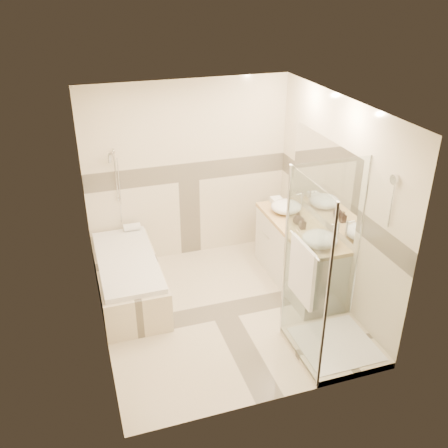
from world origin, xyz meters
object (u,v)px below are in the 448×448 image
object	(u,v)px
shower_enclosure	(326,310)
vessel_sink_near	(286,207)
vessel_sink_far	(320,239)
amenity_bottle_a	(303,223)
vanity	(298,254)
amenity_bottle_b	(298,218)
bathtub	(128,276)

from	to	relation	value
shower_enclosure	vessel_sink_near	size ratio (longest dim) A/B	5.10
vessel_sink_far	shower_enclosure	bearing A→B (deg)	-110.49
vessel_sink_near	amenity_bottle_a	size ratio (longest dim) A/B	2.64
vanity	amenity_bottle_b	xyz separation A→B (m)	(-0.02, 0.04, 0.51)
amenity_bottle_b	amenity_bottle_a	bearing A→B (deg)	-90.00
shower_enclosure	amenity_bottle_a	xyz separation A→B (m)	(0.27, 1.17, 0.42)
shower_enclosure	vessel_sink_far	world-z (taller)	shower_enclosure
bathtub	vanity	size ratio (longest dim) A/B	1.05
bathtub	vanity	xyz separation A→B (m)	(2.15, -0.35, 0.12)
bathtub	shower_enclosure	distance (m)	2.47
vessel_sink_near	vessel_sink_far	world-z (taller)	vessel_sink_far
vessel_sink_far	vessel_sink_near	bearing A→B (deg)	90.00
vanity	bathtub	bearing A→B (deg)	170.75
bathtub	vessel_sink_far	bearing A→B (deg)	-22.69
shower_enclosure	vessel_sink_near	xyz separation A→B (m)	(0.27, 1.67, 0.42)
vessel_sink_near	vessel_sink_far	xyz separation A→B (m)	(0.00, -0.94, 0.00)
vessel_sink_near	amenity_bottle_b	bearing A→B (deg)	-90.00
vessel_sink_near	vanity	bearing A→B (deg)	-87.11
bathtub	amenity_bottle_a	size ratio (longest dim) A/B	11.22
amenity_bottle_a	shower_enclosure	bearing A→B (deg)	-103.08
vessel_sink_near	bathtub	bearing A→B (deg)	-178.77
vessel_sink_far	vanity	bearing A→B (deg)	87.88
amenity_bottle_a	amenity_bottle_b	world-z (taller)	amenity_bottle_b
vessel_sink_near	amenity_bottle_b	size ratio (longest dim) A/B	2.39
vessel_sink_near	amenity_bottle_a	distance (m)	0.49
vessel_sink_near	shower_enclosure	bearing A→B (deg)	-99.29
vanity	vessel_sink_near	size ratio (longest dim) A/B	4.05
bathtub	vessel_sink_far	size ratio (longest dim) A/B	4.10
vanity	vessel_sink_near	bearing A→B (deg)	92.89
vanity	shower_enclosure	distance (m)	1.31
vanity	vessel_sink_far	world-z (taller)	vessel_sink_far
vessel_sink_near	vessel_sink_far	size ratio (longest dim) A/B	0.97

